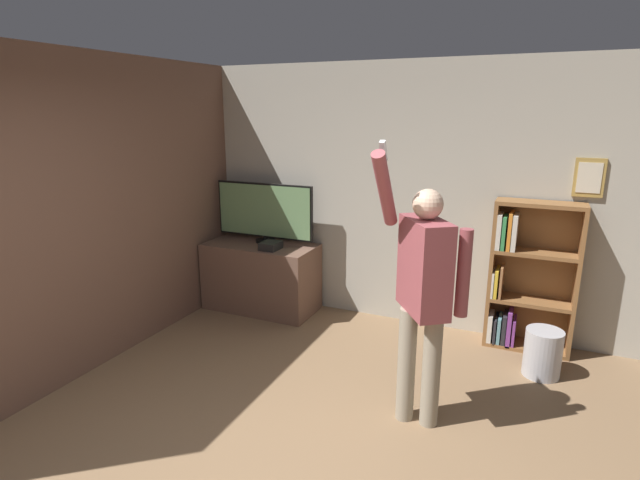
# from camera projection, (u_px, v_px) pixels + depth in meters

# --- Properties ---
(wall_back) EXTENTS (6.12, 0.09, 2.70)m
(wall_back) POSITION_uv_depth(u_px,v_px,m) (395.00, 196.00, 5.19)
(wall_back) COLOR #B2AD9E
(wall_back) RESTS_ON ground_plane
(wall_side_brick) EXTENTS (0.06, 4.73, 2.70)m
(wall_side_brick) POSITION_uv_depth(u_px,v_px,m) (128.00, 207.00, 4.61)
(wall_side_brick) COLOR brown
(wall_side_brick) RESTS_ON ground_plane
(tv_ledge) EXTENTS (1.25, 0.61, 0.76)m
(tv_ledge) POSITION_uv_depth(u_px,v_px,m) (261.00, 277.00, 5.67)
(tv_ledge) COLOR brown
(tv_ledge) RESTS_ON ground_plane
(television) EXTENTS (1.18, 0.22, 0.67)m
(television) POSITION_uv_depth(u_px,v_px,m) (264.00, 212.00, 5.58)
(television) COLOR black
(television) RESTS_ON tv_ledge
(game_console) EXTENTS (0.19, 0.22, 0.08)m
(game_console) POSITION_uv_depth(u_px,v_px,m) (271.00, 246.00, 5.37)
(game_console) COLOR black
(game_console) RESTS_ON tv_ledge
(bookshelf) EXTENTS (0.77, 0.28, 1.42)m
(bookshelf) POSITION_uv_depth(u_px,v_px,m) (524.00, 279.00, 4.68)
(bookshelf) COLOR brown
(bookshelf) RESTS_ON ground_plane
(person) EXTENTS (0.61, 0.58, 2.04)m
(person) POSITION_uv_depth(u_px,v_px,m) (423.00, 286.00, 3.41)
(person) COLOR gray
(person) RESTS_ON ground_plane
(waste_bin) EXTENTS (0.31, 0.31, 0.42)m
(waste_bin) POSITION_uv_depth(u_px,v_px,m) (543.00, 353.00, 4.26)
(waste_bin) COLOR #B7B7BC
(waste_bin) RESTS_ON ground_plane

